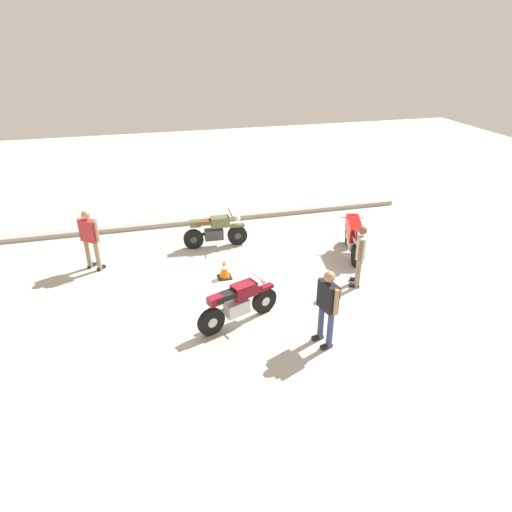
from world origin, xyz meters
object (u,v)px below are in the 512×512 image
at_px(person_in_white_shirt, 360,252).
at_px(person_in_red_shirt, 90,236).
at_px(motorcycle_olive_vintage, 215,231).
at_px(traffic_cone, 224,269).
at_px(motorcycle_maroon_cruiser, 238,303).
at_px(person_in_black_shirt, 327,303).
at_px(motorcycle_red_sportbike, 354,236).

bearing_deg(person_in_white_shirt, person_in_red_shirt, 6.44).
bearing_deg(person_in_white_shirt, motorcycle_olive_vintage, -17.57).
bearing_deg(traffic_cone, motorcycle_olive_vintage, 86.59).
relative_size(person_in_white_shirt, traffic_cone, 3.11).
xyz_separation_m(motorcycle_olive_vintage, person_in_white_shirt, (3.17, -3.24, 0.45)).
bearing_deg(motorcycle_maroon_cruiser, traffic_cone, 65.80).
bearing_deg(person_in_red_shirt, motorcycle_olive_vintage, -40.91).
relative_size(person_in_black_shirt, traffic_cone, 3.27).
relative_size(motorcycle_maroon_cruiser, motorcycle_red_sportbike, 1.03).
bearing_deg(person_in_white_shirt, person_in_black_shirt, 77.50).
xyz_separation_m(person_in_black_shirt, traffic_cone, (-1.50, 3.32, -0.74)).
bearing_deg(traffic_cone, person_in_white_shirt, -20.55).
height_order(person_in_black_shirt, traffic_cone, person_in_black_shirt).
bearing_deg(person_in_red_shirt, person_in_black_shirt, -94.46).
bearing_deg(person_in_red_shirt, motorcycle_red_sportbike, -58.16).
xyz_separation_m(motorcycle_red_sportbike, person_in_white_shirt, (-0.65, -1.65, 0.34)).
xyz_separation_m(motorcycle_olive_vintage, traffic_cone, (-0.12, -2.00, -0.23)).
bearing_deg(motorcycle_olive_vintage, person_in_red_shirt, -168.10).
xyz_separation_m(person_in_white_shirt, traffic_cone, (-3.29, 1.23, -0.67)).
xyz_separation_m(person_in_white_shirt, person_in_black_shirt, (-1.79, -2.09, 0.06)).
relative_size(motorcycle_olive_vintage, person_in_red_shirt, 1.12).
bearing_deg(motorcycle_maroon_cruiser, motorcycle_red_sportbike, 10.88).
bearing_deg(person_in_white_shirt, motorcycle_maroon_cruiser, 42.84).
xyz_separation_m(motorcycle_red_sportbike, person_in_red_shirt, (-7.34, 1.00, 0.41)).
height_order(motorcycle_red_sportbike, person_in_black_shirt, person_in_black_shirt).
height_order(person_in_black_shirt, person_in_red_shirt, person_in_red_shirt).
relative_size(motorcycle_olive_vintage, person_in_white_shirt, 1.19).
distance_m(person_in_white_shirt, person_in_black_shirt, 2.75).
xyz_separation_m(motorcycle_olive_vintage, person_in_red_shirt, (-3.52, -0.59, 0.51)).
distance_m(person_in_black_shirt, traffic_cone, 3.72).
height_order(person_in_white_shirt, person_in_red_shirt, person_in_red_shirt).
relative_size(person_in_white_shirt, person_in_black_shirt, 0.95).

